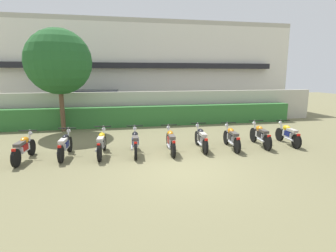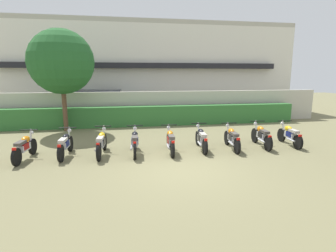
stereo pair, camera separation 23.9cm
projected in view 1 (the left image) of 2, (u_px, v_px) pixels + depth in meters
name	position (u px, v px, depth m)	size (l,w,h in m)	color
ground	(183.00, 170.00, 8.00)	(60.00, 60.00, 0.00)	olive
building	(138.00, 69.00, 20.94)	(21.85, 6.50, 6.46)	silver
compound_wall	(149.00, 108.00, 15.48)	(20.76, 0.30, 1.85)	#BCB7A8
hedge_row	(150.00, 116.00, 14.88)	(16.61, 0.70, 1.09)	#337033
parked_car	(99.00, 105.00, 16.43)	(4.59, 2.26, 1.89)	navy
tree_near_inspector	(59.00, 62.00, 12.81)	(3.13, 3.13, 4.98)	brown
motorcycle_in_row_0	(24.00, 148.00, 8.77)	(0.60, 1.82, 0.94)	black
motorcycle_in_row_1	(65.00, 145.00, 9.17)	(0.60, 1.83, 0.94)	black
motorcycle_in_row_2	(102.00, 143.00, 9.35)	(0.60, 1.94, 0.97)	black
motorcycle_in_row_3	(135.00, 142.00, 9.51)	(0.60, 1.86, 0.96)	black
motorcycle_in_row_4	(171.00, 141.00, 9.75)	(0.60, 1.88, 0.95)	black
motorcycle_in_row_5	(201.00, 138.00, 10.14)	(0.60, 1.90, 0.94)	black
motorcycle_in_row_6	(232.00, 137.00, 10.23)	(0.60, 1.85, 0.94)	black
motorcycle_in_row_7	(260.00, 135.00, 10.60)	(0.60, 1.90, 0.96)	black
motorcycle_in_row_8	(288.00, 134.00, 10.82)	(0.60, 1.80, 0.94)	black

